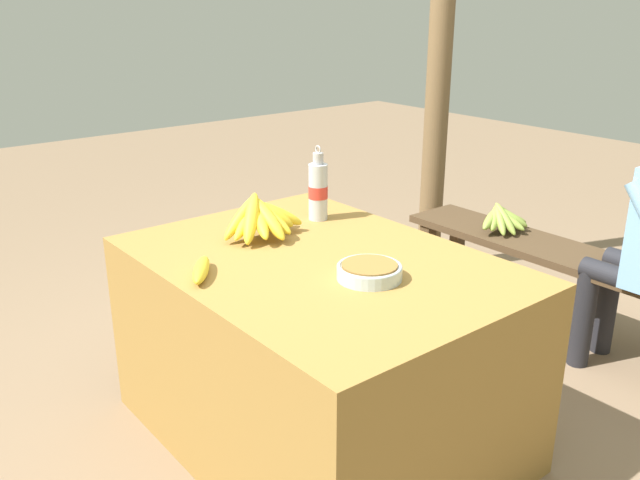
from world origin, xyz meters
TOP-DOWN VIEW (x-y plane):
  - ground_plane at (0.00, 0.00)m, footprint 12.00×12.00m
  - market_counter at (0.00, 0.00)m, footprint 1.32×0.96m
  - banana_bunch_ripe at (-0.30, -0.02)m, footprint 0.22×0.34m
  - serving_bowl at (0.23, 0.02)m, footprint 0.20×0.20m
  - water_bottle at (-0.34, 0.27)m, footprint 0.08×0.08m
  - loose_banana_front at (-0.11, -0.38)m, footprint 0.19×0.16m
  - wooden_bench at (0.24, 1.33)m, footprint 1.87×0.32m
  - banana_bunch_green at (-0.23, 1.33)m, footprint 0.20×0.31m
  - support_post_near at (-0.85, 1.51)m, footprint 0.13×0.13m

SIDE VIEW (x-z plane):
  - ground_plane at x=0.00m, z-range 0.00..0.00m
  - market_counter at x=0.00m, z-range 0.00..0.69m
  - wooden_bench at x=0.24m, z-range 0.15..0.59m
  - banana_bunch_green at x=-0.23m, z-range 0.44..0.59m
  - loose_banana_front at x=-0.11m, z-range 0.69..0.74m
  - serving_bowl at x=0.23m, z-range 0.70..0.75m
  - banana_bunch_ripe at x=-0.30m, z-range 0.68..0.86m
  - water_bottle at x=-0.34m, z-range 0.66..0.96m
  - support_post_near at x=-0.85m, z-range 0.00..2.26m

